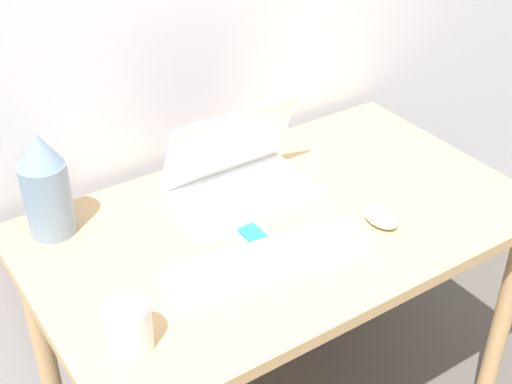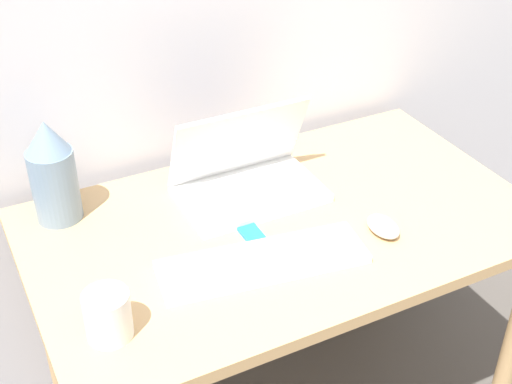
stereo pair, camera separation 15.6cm
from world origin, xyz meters
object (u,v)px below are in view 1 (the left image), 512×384
(laptop, at_px, (238,176))
(mp3_player, at_px, (253,234))
(keyboard, at_px, (270,261))
(mug, at_px, (128,327))
(vase, at_px, (45,185))
(mouse, at_px, (381,218))

(laptop, relative_size, mp3_player, 5.00)
(laptop, xyz_separation_m, keyboard, (-0.09, -0.27, -0.04))
(laptop, xyz_separation_m, mug, (-0.44, -0.32, -0.00))
(mug, bearing_deg, vase, 88.68)
(mp3_player, bearing_deg, mug, -157.50)
(keyboard, bearing_deg, vase, 132.48)
(mouse, bearing_deg, keyboard, 176.50)
(laptop, bearing_deg, vase, 166.50)
(laptop, height_order, mp3_player, laptop)
(laptop, distance_m, mp3_player, 0.18)
(laptop, bearing_deg, keyboard, -108.84)
(laptop, height_order, mug, laptop)
(mp3_player, distance_m, mug, 0.41)
(vase, bearing_deg, mp3_player, -36.23)
(laptop, relative_size, vase, 1.36)
(keyboard, xyz_separation_m, mp3_player, (0.03, 0.10, -0.01))
(mouse, bearing_deg, mp3_player, 155.76)
(vase, xyz_separation_m, mp3_player, (0.36, -0.27, -0.12))
(laptop, xyz_separation_m, mouse, (0.20, -0.28, -0.03))
(keyboard, relative_size, mouse, 4.92)
(mouse, distance_m, mug, 0.64)
(mouse, relative_size, vase, 0.37)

